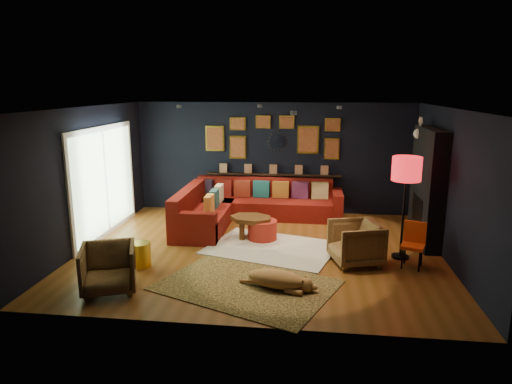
# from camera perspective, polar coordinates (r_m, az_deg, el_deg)

# --- Properties ---
(floor) EXTENTS (6.50, 6.50, 0.00)m
(floor) POSITION_cam_1_polar(r_m,az_deg,el_deg) (8.49, 0.55, -7.31)
(floor) COLOR brown
(floor) RESTS_ON ground
(room_walls) EXTENTS (6.50, 6.50, 6.50)m
(room_walls) POSITION_cam_1_polar(r_m,az_deg,el_deg) (8.08, 0.57, 3.34)
(room_walls) COLOR black
(room_walls) RESTS_ON ground
(sectional) EXTENTS (3.41, 2.69, 0.86)m
(sectional) POSITION_cam_1_polar(r_m,az_deg,el_deg) (10.18, -1.73, -1.93)
(sectional) COLOR maroon
(sectional) RESTS_ON ground
(ledge) EXTENTS (3.20, 0.12, 0.04)m
(ledge) POSITION_cam_1_polar(r_m,az_deg,el_deg) (10.82, 2.17, 2.21)
(ledge) COLOR black
(ledge) RESTS_ON room_walls
(gallery_wall) EXTENTS (3.15, 0.04, 1.02)m
(gallery_wall) POSITION_cam_1_polar(r_m,az_deg,el_deg) (10.73, 2.16, 6.91)
(gallery_wall) COLOR yellow
(gallery_wall) RESTS_ON room_walls
(sunburst_mirror) EXTENTS (0.47, 0.16, 0.47)m
(sunburst_mirror) POSITION_cam_1_polar(r_m,az_deg,el_deg) (10.73, 2.76, 6.33)
(sunburst_mirror) COLOR silver
(sunburst_mirror) RESTS_ON room_walls
(fireplace) EXTENTS (0.31, 1.60, 2.20)m
(fireplace) POSITION_cam_1_polar(r_m,az_deg,el_deg) (9.28, 20.56, 0.19)
(fireplace) COLOR black
(fireplace) RESTS_ON ground
(deer_head) EXTENTS (0.50, 0.28, 0.45)m
(deer_head) POSITION_cam_1_polar(r_m,az_deg,el_deg) (9.62, 20.65, 6.83)
(deer_head) COLOR white
(deer_head) RESTS_ON fireplace
(sliding_door) EXTENTS (0.06, 2.80, 2.20)m
(sliding_door) POSITION_cam_1_polar(r_m,az_deg,el_deg) (9.63, -18.38, 1.27)
(sliding_door) COLOR white
(sliding_door) RESTS_ON ground
(ceiling_spots) EXTENTS (3.30, 2.50, 0.06)m
(ceiling_spots) POSITION_cam_1_polar(r_m,az_deg,el_deg) (8.76, 1.19, 10.46)
(ceiling_spots) COLOR black
(ceiling_spots) RESTS_ON room_walls
(shag_rug) EXTENTS (2.65, 2.23, 0.03)m
(shag_rug) POSITION_cam_1_polar(r_m,az_deg,el_deg) (8.57, 1.96, -7.01)
(shag_rug) COLOR beige
(shag_rug) RESTS_ON ground
(leopard_rug) EXTENTS (3.01, 2.63, 0.01)m
(leopard_rug) POSITION_cam_1_polar(r_m,az_deg,el_deg) (7.08, -1.18, -11.57)
(leopard_rug) COLOR #B08C49
(leopard_rug) RESTS_ON ground
(coffee_table) EXTENTS (0.98, 0.82, 0.43)m
(coffee_table) POSITION_cam_1_polar(r_m,az_deg,el_deg) (8.99, -0.61, -3.62)
(coffee_table) COLOR #572E15
(coffee_table) RESTS_ON shag_rug
(pouf) EXTENTS (0.57, 0.57, 0.37)m
(pouf) POSITION_cam_1_polar(r_m,az_deg,el_deg) (8.97, 0.80, -4.73)
(pouf) COLOR #9F241A
(pouf) RESTS_ON shag_rug
(armchair_left) EXTENTS (0.96, 0.93, 0.78)m
(armchair_left) POSITION_cam_1_polar(r_m,az_deg,el_deg) (7.10, -17.98, -8.82)
(armchair_left) COLOR tan
(armchair_left) RESTS_ON ground
(armchair_right) EXTENTS (0.92, 0.96, 0.80)m
(armchair_right) POSITION_cam_1_polar(r_m,az_deg,el_deg) (7.95, 12.34, -6.00)
(armchair_right) COLOR tan
(armchair_right) RESTS_ON ground
(gold_stool) EXTENTS (0.33, 0.33, 0.42)m
(gold_stool) POSITION_cam_1_polar(r_m,az_deg,el_deg) (7.95, -14.20, -7.59)
(gold_stool) COLOR yellow
(gold_stool) RESTS_ON ground
(orange_chair) EXTENTS (0.46, 0.46, 0.77)m
(orange_chair) POSITION_cam_1_polar(r_m,az_deg,el_deg) (8.07, 19.12, -5.81)
(orange_chair) COLOR black
(orange_chair) RESTS_ON ground
(floor_lamp) EXTENTS (0.50, 0.50, 1.80)m
(floor_lamp) POSITION_cam_1_polar(r_m,az_deg,el_deg) (8.15, 18.29, 2.28)
(floor_lamp) COLOR black
(floor_lamp) RESTS_ON ground
(dog) EXTENTS (1.31, 0.88, 0.38)m
(dog) POSITION_cam_1_polar(r_m,az_deg,el_deg) (6.92, 2.51, -10.40)
(dog) COLOR #B07943
(dog) RESTS_ON leopard_rug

